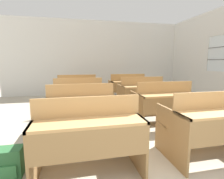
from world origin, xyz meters
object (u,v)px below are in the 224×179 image
bench_back_right (128,87)px  wastepaper_bin (180,90)px  schoolbag (10,162)px  bench_front_right (211,124)px  bench_second_left (81,108)px  bench_third_left (79,96)px  bench_front_left (88,135)px  bench_second_right (164,103)px  bench_third_right (142,93)px  bench_back_left (77,89)px

bench_back_right → wastepaper_bin: bearing=14.2°
schoolbag → wastepaper_bin: bearing=40.2°
bench_front_right → schoolbag: bench_front_right is taller
bench_second_left → schoolbag: bench_second_left is taller
bench_front_right → schoolbag: 2.53m
wastepaper_bin → schoolbag: 6.43m
bench_third_left → bench_back_right: bearing=36.1°
bench_front_right → wastepaper_bin: size_ratio=3.47×
bench_front_left → bench_second_right: 2.04m
bench_third_right → schoolbag: 3.45m
bench_front_left → schoolbag: bearing=171.7°
bench_third_left → bench_back_left: (-0.00, 1.23, 0.00)m
bench_front_left → bench_back_left: 3.69m
bench_third_right → schoolbag: size_ratio=3.62×
wastepaper_bin → bench_back_right: bearing=-165.8°
bench_front_left → bench_back_left: bearing=90.4°
bench_front_left → bench_back_right: size_ratio=1.00×
bench_front_left → bench_third_left: 2.46m
bench_front_left → bench_back_right: bearing=65.9°
bench_front_right → bench_second_right: (-0.00, 1.24, 0.00)m
bench_second_right → bench_back_right: bearing=89.7°
bench_front_right → bench_third_right: same height
bench_front_left → bench_third_left: size_ratio=1.00×
bench_second_right → bench_third_right: size_ratio=1.00×
bench_second_right → schoolbag: 2.75m
bench_second_right → bench_third_right: 1.22m
bench_back_right → wastepaper_bin: 2.48m
bench_back_right → bench_second_left: bearing=-124.0°
bench_second_left → bench_front_left: bearing=-88.9°
bench_front_right → bench_back_left: bearing=114.2°
bench_third_left → bench_third_right: same height
bench_back_left → bench_second_right: bearing=-56.0°
bench_third_right → bench_back_left: same height
bench_front_left → bench_back_right: same height
bench_second_left → bench_back_right: size_ratio=1.00×
bench_second_left → schoolbag: bearing=-128.1°
bench_front_right → bench_back_left: same height
bench_back_right → wastepaper_bin: (2.39, 0.60, -0.29)m
bench_front_right → wastepaper_bin: 4.93m
bench_second_left → bench_back_right: bearing=56.0°
bench_front_left → bench_third_right: bearing=56.0°
bench_front_right → wastepaper_bin: bearing=60.8°
bench_front_left → bench_front_right: same height
bench_front_left → bench_second_left: same height
schoolbag → bench_third_left: bearing=70.1°
bench_back_left → schoolbag: bench_back_left is taller
bench_second_right → bench_front_right: bearing=-89.8°
bench_front_left → bench_second_left: (-0.02, 1.21, 0.00)m
bench_front_left → bench_second_left: 1.21m
bench_front_left → bench_third_right: size_ratio=1.00×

